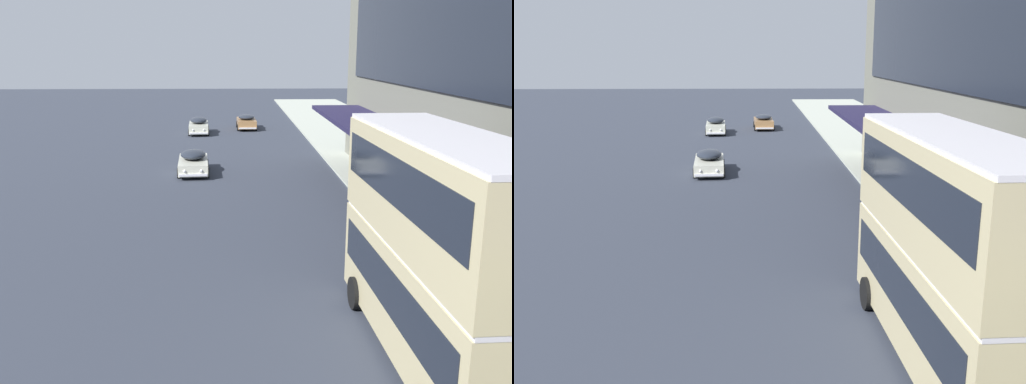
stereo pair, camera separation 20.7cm
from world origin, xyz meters
TOP-DOWN VIEW (x-y plane):
  - transit_bus_kerbside_front at (4.40, 9.75)m, footprint 2.91×9.25m
  - sedan_second_near at (-3.25, 33.21)m, footprint 2.19×4.88m
  - sedan_oncoming_front at (-3.98, 51.64)m, footprint 2.12×4.89m
  - sedan_trailing_near at (0.69, 54.79)m, footprint 2.08×4.69m

SIDE VIEW (x-z plane):
  - sedan_second_near at x=-3.25m, z-range -0.01..1.50m
  - sedan_trailing_near at x=0.69m, z-range 0.00..1.51m
  - sedan_oncoming_front at x=-3.98m, z-range -0.01..1.57m
  - transit_bus_kerbside_front at x=4.40m, z-range 0.24..6.08m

